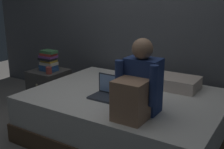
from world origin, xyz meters
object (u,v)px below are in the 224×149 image
person_sitting (138,87)px  laptop (109,92)px  mug (49,70)px  nightstand (50,89)px  pillow (173,82)px  bed (126,116)px  book_stack (48,61)px

person_sitting → laptop: bearing=154.0°
person_sitting → mug: bearing=162.8°
nightstand → person_sitting: size_ratio=0.80×
pillow → laptop: bearing=-124.4°
bed → book_stack: size_ratio=7.26×
laptop → book_stack: size_ratio=1.16×
bed → person_sitting: person_sitting is taller
laptop → pillow: 0.77m
bed → person_sitting: size_ratio=3.05×
person_sitting → nightstand: bearing=160.3°
bed → person_sitting: (0.34, -0.40, 0.50)m
nightstand → bed: bearing=-8.1°
pillow → book_stack: 1.64m
nightstand → mug: mug is taller
person_sitting → pillow: (-0.00, 0.85, -0.19)m
person_sitting → book_stack: bearing=160.3°
bed → nightstand: 1.31m
laptop → book_stack: (-1.18, 0.37, 0.10)m
bed → mug: 1.22m
pillow → book_stack: bearing=-170.6°
nightstand → laptop: 1.29m
laptop → nightstand: bearing=162.8°
bed → pillow: 0.64m
person_sitting → bed: bearing=130.2°
laptop → book_stack: 1.24m
laptop → mug: (-1.07, 0.25, 0.01)m
book_stack → nightstand: bearing=164.5°
laptop → pillow: bearing=55.6°
book_stack → person_sitting: bearing=-19.7°
pillow → mug: size_ratio=6.22×
book_stack → laptop: bearing=-17.2°
pillow → person_sitting: bearing=-89.8°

